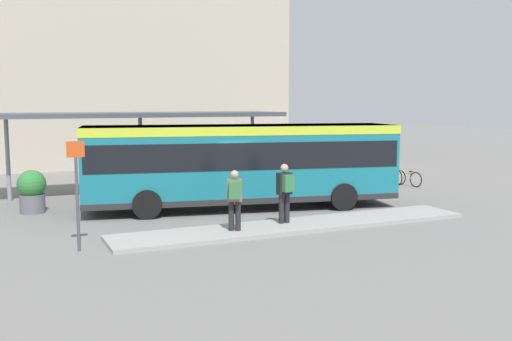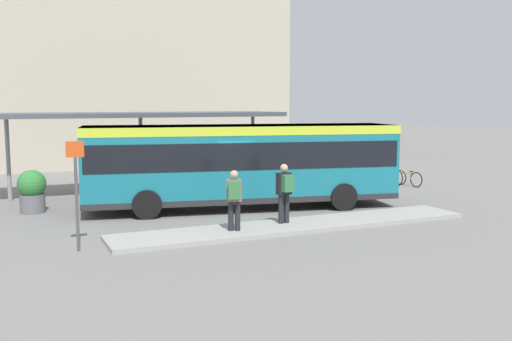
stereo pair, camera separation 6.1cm
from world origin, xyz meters
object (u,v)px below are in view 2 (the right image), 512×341
(bicycle_white, at_px, (393,176))
(platform_sign, at_px, (76,191))
(potted_planter_near_shelter, at_px, (32,190))
(pedestrian_waiting, at_px, (234,196))
(bicycle_yellow, at_px, (408,178))
(bicycle_green, at_px, (387,175))
(city_bus, at_px, (242,160))
(pedestrian_companion, at_px, (285,190))

(bicycle_white, xyz_separation_m, platform_sign, (-14.83, -6.49, 1.20))
(bicycle_white, height_order, potted_planter_near_shelter, potted_planter_near_shelter)
(pedestrian_waiting, xyz_separation_m, platform_sign, (-4.28, -0.01, 0.44))
(bicycle_yellow, relative_size, bicycle_white, 0.96)
(bicycle_yellow, distance_m, platform_sign, 16.18)
(bicycle_yellow, distance_m, bicycle_white, 0.83)
(bicycle_yellow, bearing_deg, platform_sign, 101.68)
(bicycle_white, relative_size, bicycle_green, 1.09)
(bicycle_green, height_order, platform_sign, platform_sign)
(potted_planter_near_shelter, bearing_deg, bicycle_yellow, -0.81)
(city_bus, bearing_deg, pedestrian_companion, -79.29)
(pedestrian_waiting, height_order, potted_planter_near_shelter, pedestrian_waiting)
(bicycle_yellow, xyz_separation_m, platform_sign, (-15.09, -5.70, 1.21))
(pedestrian_companion, xyz_separation_m, potted_planter_near_shelter, (-6.83, 5.59, -0.38))
(pedestrian_waiting, bearing_deg, platform_sign, 112.18)
(pedestrian_companion, relative_size, platform_sign, 0.64)
(pedestrian_companion, height_order, platform_sign, platform_sign)
(bicycle_green, bearing_deg, bicycle_yellow, -8.99)
(city_bus, height_order, platform_sign, city_bus)
(pedestrian_waiting, relative_size, bicycle_white, 1.04)
(city_bus, relative_size, bicycle_white, 6.73)
(potted_planter_near_shelter, bearing_deg, pedestrian_waiting, -49.52)
(bicycle_yellow, relative_size, platform_sign, 0.57)
(potted_planter_near_shelter, bearing_deg, city_bus, -17.68)
(pedestrian_companion, bearing_deg, bicycle_green, -56.78)
(pedestrian_companion, distance_m, potted_planter_near_shelter, 8.84)
(city_bus, bearing_deg, bicycle_white, 28.96)
(potted_planter_near_shelter, bearing_deg, platform_sign, -82.56)
(pedestrian_waiting, height_order, bicycle_yellow, pedestrian_waiting)
(bicycle_white, bearing_deg, pedestrian_companion, 131.07)
(city_bus, height_order, bicycle_green, city_bus)
(pedestrian_companion, height_order, potted_planter_near_shelter, pedestrian_companion)
(bicycle_white, distance_m, platform_sign, 16.24)
(city_bus, bearing_deg, bicycle_green, 32.95)
(potted_planter_near_shelter, bearing_deg, bicycle_green, 4.86)
(pedestrian_waiting, xyz_separation_m, bicycle_yellow, (10.81, 5.70, -0.76))
(city_bus, bearing_deg, platform_sign, -137.09)
(pedestrian_companion, xyz_separation_m, bicycle_green, (9.03, 6.94, -0.82))
(platform_sign, bearing_deg, pedestrian_waiting, 0.07)
(pedestrian_companion, relative_size, potted_planter_near_shelter, 1.22)
(city_bus, bearing_deg, pedestrian_waiting, -104.63)
(bicycle_green, relative_size, platform_sign, 0.55)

